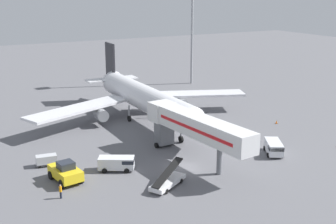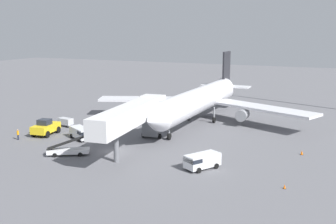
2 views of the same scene
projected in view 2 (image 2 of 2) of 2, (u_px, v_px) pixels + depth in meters
The scene contains 11 objects.
ground_plane at pixel (115, 151), 58.78m from camera, with size 300.00×300.00×0.00m, color slate.
airplane_at_gate at pixel (200, 100), 76.46m from camera, with size 43.30×41.72×12.45m.
jet_bridge at pixel (134, 115), 58.58m from camera, with size 5.26×20.58×6.84m.
pushback_tug at pixel (46, 127), 67.84m from camera, with size 3.54×5.44×2.68m.
belt_loader_truck at pixel (68, 150), 57.01m from camera, with size 5.88×4.47×2.88m.
service_van_far_right at pixel (202, 160), 51.30m from camera, with size 4.06×5.00×1.89m.
service_van_far_center at pixel (81, 133), 65.15m from camera, with size 5.05×3.99×1.85m.
baggage_cart_near_right at pixel (65, 122), 73.86m from camera, with size 2.89×1.71×1.50m.
ground_crew_worker_foreground at pixel (18, 134), 64.82m from camera, with size 0.37×0.37×1.71m.
safety_cone_alpha at pixel (302, 153), 57.23m from camera, with size 0.41×0.41×0.63m.
safety_cone_bravo at pixel (285, 187), 45.04m from camera, with size 0.32×0.32×0.50m.
Camera 2 is at (30.45, -48.19, 17.20)m, focal length 43.89 mm.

